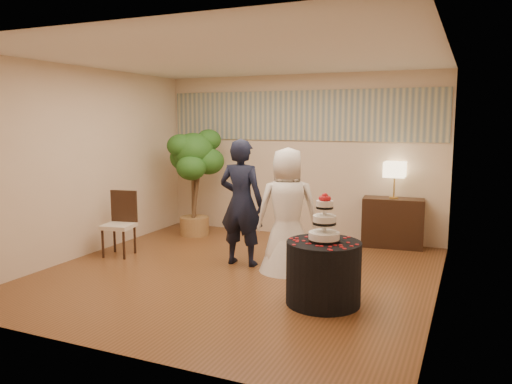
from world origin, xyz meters
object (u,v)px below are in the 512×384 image
at_px(bride, 287,210).
at_px(ficus_tree, 194,182).
at_px(cake_table, 323,273).
at_px(console, 393,222).
at_px(groom, 241,202).
at_px(side_chair, 118,224).
at_px(wedding_cake, 324,217).
at_px(table_lamp, 394,180).

xyz_separation_m(bride, ficus_tree, (-2.24, 1.34, 0.12)).
distance_m(cake_table, console, 2.91).
xyz_separation_m(groom, side_chair, (-1.88, -0.33, -0.40)).
distance_m(bride, side_chair, 2.62).
xyz_separation_m(cake_table, wedding_cake, (0.00, 0.00, 0.62)).
bearing_deg(wedding_cake, side_chair, 168.35).
bearing_deg(groom, side_chair, 9.60).
distance_m(wedding_cake, console, 2.97).
height_order(bride, table_lamp, bride).
bearing_deg(ficus_tree, console, 9.55).
distance_m(groom, bride, 0.70).
bearing_deg(console, groom, -140.21).
relative_size(cake_table, ficus_tree, 0.43).
bearing_deg(ficus_tree, wedding_cake, -37.62).
height_order(table_lamp, side_chair, table_lamp).
bearing_deg(wedding_cake, bride, 128.46).
relative_size(wedding_cake, table_lamp, 0.93).
relative_size(bride, table_lamp, 2.88).
bearing_deg(console, table_lamp, 0.00).
height_order(bride, wedding_cake, bride).
relative_size(ficus_tree, side_chair, 1.97).
distance_m(table_lamp, ficus_tree, 3.39).
bearing_deg(wedding_cake, table_lamp, 83.76).
height_order(groom, table_lamp, groom).
height_order(console, side_chair, side_chair).
bearing_deg(wedding_cake, console, 83.76).
distance_m(groom, side_chair, 1.95).
bearing_deg(cake_table, wedding_cake, 0.00).
height_order(wedding_cake, ficus_tree, ficus_tree).
xyz_separation_m(bride, cake_table, (0.79, -0.99, -0.48)).
relative_size(groom, console, 1.87).
bearing_deg(console, cake_table, -102.60).
bearing_deg(wedding_cake, groom, 145.45).
height_order(wedding_cake, console, wedding_cake).
bearing_deg(bride, console, -143.61).
xyz_separation_m(bride, console, (1.10, 1.90, -0.44)).
relative_size(groom, side_chair, 1.83).
xyz_separation_m(table_lamp, ficus_tree, (-3.34, -0.56, -0.13)).
bearing_deg(groom, wedding_cake, 145.19).
bearing_deg(table_lamp, cake_table, -96.24).
height_order(groom, wedding_cake, groom).
height_order(cake_table, table_lamp, table_lamp).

